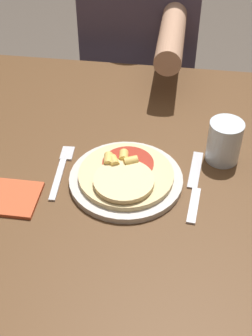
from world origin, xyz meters
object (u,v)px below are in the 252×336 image
(fork, at_px, (62,168))
(drinking_glass, at_px, (224,141))
(plate, at_px, (126,179))
(person_diner, at_px, (141,55))
(knife, at_px, (195,187))
(dining_table, at_px, (144,214))
(pizza, at_px, (125,175))

(fork, bearing_deg, drinking_glass, 13.84)
(plate, distance_m, fork, 0.15)
(drinking_glass, xyz_separation_m, person_diner, (-0.25, 0.60, -0.13))
(knife, height_order, person_diner, person_diner)
(dining_table, bearing_deg, plate, -169.95)
(dining_table, xyz_separation_m, knife, (0.11, -0.00, 0.10))
(plate, xyz_separation_m, knife, (0.15, 0.00, -0.00))
(dining_table, xyz_separation_m, drinking_glass, (0.16, 0.10, 0.15))
(plate, bearing_deg, drinking_glass, 27.79)
(plate, distance_m, pizza, 0.02)
(plate, xyz_separation_m, fork, (-0.15, 0.02, -0.00))
(drinking_glass, bearing_deg, dining_table, -148.44)
(knife, relative_size, drinking_glass, 2.25)
(fork, bearing_deg, dining_table, -4.24)
(fork, distance_m, knife, 0.29)
(plate, relative_size, pizza, 1.20)
(dining_table, xyz_separation_m, person_diner, (-0.09, 0.70, 0.02))
(dining_table, xyz_separation_m, fork, (-0.19, 0.01, 0.10))
(pizza, distance_m, person_diner, 0.72)
(dining_table, height_order, plate, plate)
(dining_table, bearing_deg, drinking_glass, 31.56)
(pizza, xyz_separation_m, fork, (-0.15, 0.03, -0.02))
(knife, bearing_deg, person_diner, 105.51)
(knife, bearing_deg, drinking_glass, 61.09)
(dining_table, distance_m, knife, 0.15)
(knife, xyz_separation_m, drinking_glass, (0.06, 0.10, 0.05))
(dining_table, height_order, knife, knife)
(pizza, height_order, drinking_glass, drinking_glass)
(dining_table, bearing_deg, pizza, -165.19)
(pizza, bearing_deg, plate, 73.10)
(dining_table, bearing_deg, knife, -1.98)
(pizza, bearing_deg, fork, 170.26)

